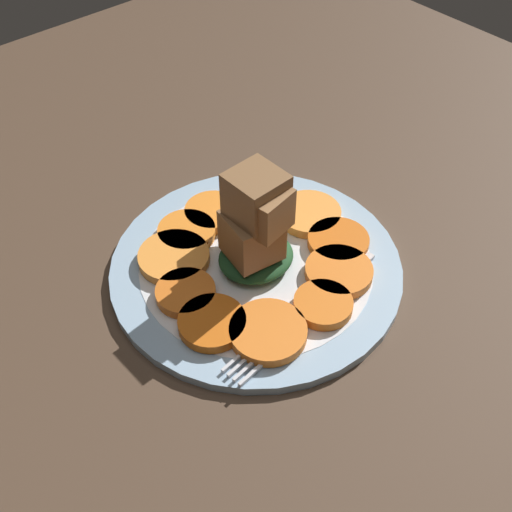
{
  "coord_description": "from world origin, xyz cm",
  "views": [
    {
      "loc": [
        -28.71,
        -32.85,
        49.21
      ],
      "look_at": [
        0.0,
        0.0,
        4.1
      ],
      "focal_mm": 45.0,
      "sensor_mm": 36.0,
      "label": 1
    }
  ],
  "objects": [
    {
      "name": "table_slab",
      "position": [
        0.0,
        0.0,
        1.0
      ],
      "size": [
        120.0,
        120.0,
        2.0
      ],
      "primitive_type": "cube",
      "color": "#4C3828",
      "rests_on": "ground"
    },
    {
      "name": "carrot_slice_4",
      "position": [
        -5.91,
        5.58,
        3.61
      ],
      "size": [
        7.09,
        7.09,
        1.01
      ],
      "primitive_type": "cylinder",
      "color": "orange",
      "rests_on": "plate"
    },
    {
      "name": "carrot_slice_7",
      "position": [
        -5.05,
        -7.4,
        3.61
      ],
      "size": [
        7.01,
        7.01,
        1.01
      ],
      "primitive_type": "cylinder",
      "color": "orange",
      "rests_on": "plate"
    },
    {
      "name": "carrot_slice_6",
      "position": [
        -8.16,
        -3.33,
        3.61
      ],
      "size": [
        6.2,
        6.2,
        1.01
      ],
      "primitive_type": "cylinder",
      "color": "#D66114",
      "rests_on": "plate"
    },
    {
      "name": "fork",
      "position": [
        -1.15,
        -7.82,
        3.3
      ],
      "size": [
        20.02,
        3.77,
        0.4
      ],
      "rotation": [
        0.0,
        0.0,
        0.1
      ],
      "color": "silver",
      "rests_on": "plate"
    },
    {
      "name": "carrot_slice_0",
      "position": [
        8.65,
        1.32,
        3.61
      ],
      "size": [
        6.7,
        6.7,
        1.01
      ],
      "primitive_type": "cylinder",
      "color": "orange",
      "rests_on": "plate"
    },
    {
      "name": "plate",
      "position": [
        0.0,
        0.0,
        2.52
      ],
      "size": [
        28.94,
        28.94,
        1.05
      ],
      "color": "#99B7D1",
      "rests_on": "table_slab"
    },
    {
      "name": "carrot_slice_9",
      "position": [
        4.96,
        -6.51,
        3.61
      ],
      "size": [
        6.59,
        6.59,
        1.01
      ],
      "primitive_type": "cylinder",
      "color": "orange",
      "rests_on": "plate"
    },
    {
      "name": "carrot_slice_1",
      "position": [
        5.64,
        5.47,
        3.61
      ],
      "size": [
        5.82,
        5.82,
        1.01
      ],
      "primitive_type": "cylinder",
      "color": "orange",
      "rests_on": "plate"
    },
    {
      "name": "carrot_slice_8",
      "position": [
        0.88,
        -8.41,
        3.61
      ],
      "size": [
        5.52,
        5.52,
        1.01
      ],
      "primitive_type": "cylinder",
      "color": "orange",
      "rests_on": "plate"
    },
    {
      "name": "carrot_slice_10",
      "position": [
        7.97,
        -3.56,
        3.61
      ],
      "size": [
        6.23,
        6.23,
        1.01
      ],
      "primitive_type": "cylinder",
      "color": "#D66115",
      "rests_on": "plate"
    },
    {
      "name": "carrot_slice_2",
      "position": [
        1.11,
        8.25,
        3.61
      ],
      "size": [
        5.96,
        5.96,
        1.01
      ],
      "primitive_type": "cylinder",
      "color": "orange",
      "rests_on": "plate"
    },
    {
      "name": "carrot_slice_3",
      "position": [
        -2.79,
        7.66,
        3.61
      ],
      "size": [
        5.95,
        5.95,
        1.01
      ],
      "primitive_type": "cylinder",
      "color": "orange",
      "rests_on": "plate"
    },
    {
      "name": "carrot_slice_5",
      "position": [
        -7.83,
        1.09,
        3.61
      ],
      "size": [
        5.68,
        5.68,
        1.01
      ],
      "primitive_type": "cylinder",
      "color": "orange",
      "rests_on": "plate"
    },
    {
      "name": "center_pile",
      "position": [
        0.06,
        0.28,
        7.96
      ],
      "size": [
        7.69,
        8.61,
        11.04
      ],
      "color": "#1E4723",
      "rests_on": "plate"
    }
  ]
}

